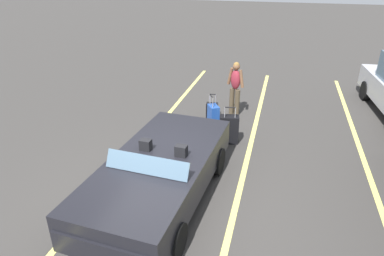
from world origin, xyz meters
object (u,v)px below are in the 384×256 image
Objects in this scene: suitcase_medium_bright at (213,116)px; suitcase_small_carryon at (212,111)px; traveler_person at (235,86)px; convertible_car at (155,179)px; suitcase_large_black at (229,129)px; duffel_bag at (185,126)px.

suitcase_medium_bright is 1.20× the size of suitcase_small_carryon.
suitcase_medium_bright is at bearing 3.15° from traveler_person.
suitcase_medium_bright is at bearing 179.08° from convertible_car.
traveler_person reaches higher than suitcase_small_carryon.
suitcase_large_black is at bearing 32.21° from traveler_person.
suitcase_large_black is 0.62× the size of traveler_person.
suitcase_medium_bright is (-3.82, 0.31, -0.28)m from convertible_car.
convertible_car is at bearing 18.58° from traveler_person.
suitcase_large_black is 1.96m from traveler_person.
suitcase_large_black is at bearing 166.49° from convertible_car.
suitcase_medium_bright is at bearing 11.06° from suitcase_small_carryon.
traveler_person is at bearing 144.38° from duffel_bag.
suitcase_medium_bright is 0.56× the size of traveler_person.
suitcase_medium_bright is (-0.88, -0.60, -0.06)m from suitcase_large_black.
suitcase_small_carryon is at bearing -21.66° from traveler_person.
suitcase_large_black is 1.11× the size of suitcase_medium_bright.
suitcase_medium_bright is at bearing 24.03° from suitcase_large_black.
duffel_bag is 0.42× the size of traveler_person.
traveler_person reaches higher than convertible_car.
suitcase_small_carryon is 1.19m from duffel_bag.
traveler_person reaches higher than duffel_bag.
convertible_car is at bearing 6.47° from duffel_bag.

